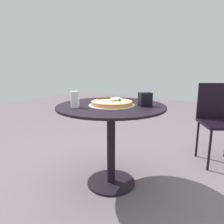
# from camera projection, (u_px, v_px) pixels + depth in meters

# --- Properties ---
(ground_plane) EXTENTS (10.00, 10.00, 0.00)m
(ground_plane) POSITION_uv_depth(u_px,v_px,m) (111.00, 183.00, 1.88)
(ground_plane) COLOR #685A62
(patio_table) EXTENTS (0.91, 0.91, 0.72)m
(patio_table) POSITION_uv_depth(u_px,v_px,m) (111.00, 125.00, 1.76)
(patio_table) COLOR black
(patio_table) RESTS_ON ground
(pizza_on_tray) EXTENTS (0.39, 0.39, 0.06)m
(pizza_on_tray) POSITION_uv_depth(u_px,v_px,m) (112.00, 103.00, 1.72)
(pizza_on_tray) COLOR silver
(pizza_on_tray) RESTS_ON patio_table
(pizza_server) EXTENTS (0.15, 0.20, 0.02)m
(pizza_server) POSITION_uv_depth(u_px,v_px,m) (109.00, 98.00, 1.70)
(pizza_server) COLOR silver
(pizza_server) RESTS_ON pizza_on_tray
(drinking_cup) EXTENTS (0.07, 0.07, 0.13)m
(drinking_cup) POSITION_uv_depth(u_px,v_px,m) (75.00, 99.00, 1.62)
(drinking_cup) COLOR silver
(drinking_cup) RESTS_ON patio_table
(napkin_dispenser) EXTENTS (0.12, 0.12, 0.11)m
(napkin_dispenser) POSITION_uv_depth(u_px,v_px,m) (145.00, 99.00, 1.67)
(napkin_dispenser) COLOR black
(napkin_dispenser) RESTS_ON patio_table
(patio_chair_near) EXTENTS (0.55, 0.55, 0.86)m
(patio_chair_near) POSITION_uv_depth(u_px,v_px,m) (218.00, 116.00, 2.23)
(patio_chair_near) COLOR black
(patio_chair_near) RESTS_ON ground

